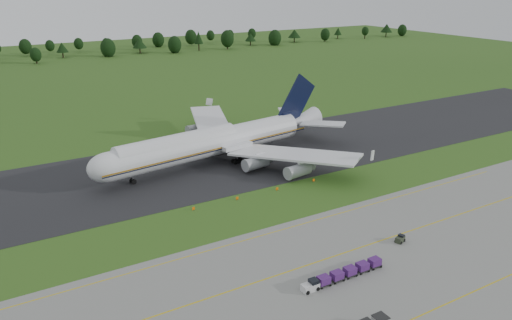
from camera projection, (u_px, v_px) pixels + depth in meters
ground at (244, 212)px, 97.46m from camera, size 600.00×600.00×0.00m
apron at (361, 304)px, 69.84m from camera, size 300.00×52.00×0.06m
taxiway at (188, 168)px, 120.18m from camera, size 300.00×40.00×0.08m
apron_markings at (330, 280)px, 75.53m from camera, size 300.00×30.20×0.01m
tree_line at (53, 50)px, 273.64m from camera, size 529.14×22.86×11.98m
aircraft at (214, 142)px, 121.87m from camera, size 67.47×64.81×18.87m
baggage_train at (342, 274)px, 75.46m from camera, size 14.79×1.57×1.51m
utility_cart at (400, 239)px, 86.14m from camera, size 2.03×1.58×0.98m
edge_markers at (258, 193)px, 105.15m from camera, size 29.79×0.30×0.60m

